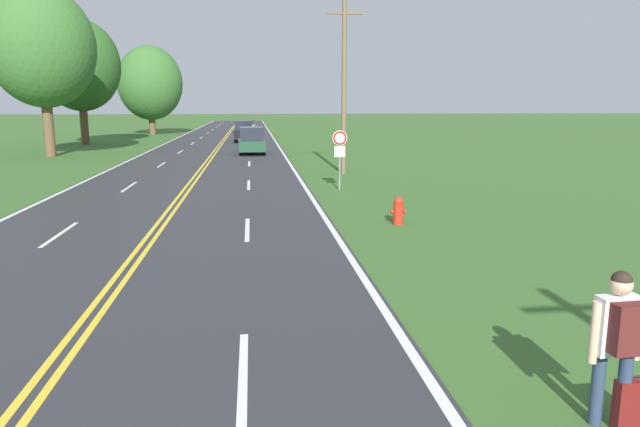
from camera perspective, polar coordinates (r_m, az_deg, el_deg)
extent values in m
cube|color=white|center=(7.64, -7.73, -16.25)|extent=(0.12, 3.00, 0.00)
cube|color=white|center=(16.18, -7.28, -1.57)|extent=(0.12, 3.00, 0.00)
cube|color=white|center=(25.05, -7.15, 2.87)|extent=(0.12, 3.00, 0.00)
cube|color=white|center=(33.98, -7.09, 4.98)|extent=(0.12, 3.00, 0.00)
cube|color=white|center=(42.94, -7.05, 6.21)|extent=(0.12, 3.00, 0.00)
cube|color=white|center=(51.92, -7.03, 7.02)|extent=(0.12, 3.00, 0.00)
cube|color=white|center=(60.90, -7.01, 7.59)|extent=(0.12, 3.00, 0.00)
cube|color=white|center=(69.89, -7.00, 8.01)|extent=(0.12, 3.00, 0.00)
cube|color=white|center=(78.88, -6.99, 8.33)|extent=(0.12, 3.00, 0.00)
cube|color=white|center=(87.87, -6.98, 8.59)|extent=(0.12, 3.00, 0.00)
cube|color=white|center=(96.87, -6.97, 8.80)|extent=(0.12, 3.00, 0.00)
cube|color=white|center=(105.86, -6.97, 8.98)|extent=(0.12, 3.00, 0.00)
cube|color=white|center=(17.01, -24.56, -1.87)|extent=(0.12, 3.00, 0.00)
cube|color=white|center=(25.59, -18.54, 2.56)|extent=(0.12, 3.00, 0.00)
cube|color=white|center=(34.38, -15.56, 4.73)|extent=(0.12, 3.00, 0.00)
cube|color=white|center=(43.26, -13.79, 6.02)|extent=(0.12, 3.00, 0.00)
cube|color=white|center=(52.18, -12.62, 6.86)|extent=(0.12, 3.00, 0.00)
cube|color=white|center=(61.13, -11.79, 7.45)|extent=(0.12, 3.00, 0.00)
cube|color=white|center=(70.09, -11.17, 7.89)|extent=(0.12, 3.00, 0.00)
cube|color=white|center=(79.05, -10.69, 8.23)|extent=(0.12, 3.00, 0.00)
cube|color=white|center=(88.03, -10.31, 8.50)|extent=(0.12, 3.00, 0.00)
cube|color=white|center=(97.01, -9.99, 8.72)|extent=(0.12, 3.00, 0.00)
cube|color=white|center=(105.99, -9.73, 8.91)|extent=(0.12, 3.00, 0.00)
cylinder|color=navy|center=(7.21, 26.00, -15.38)|extent=(0.14, 0.14, 0.86)
cylinder|color=navy|center=(7.21, 28.05, -15.59)|extent=(0.14, 0.14, 0.86)
cube|color=white|center=(6.92, 27.57, -9.87)|extent=(0.47, 0.22, 0.64)
sphere|color=beige|center=(6.79, 27.91, -6.30)|extent=(0.23, 0.23, 0.23)
sphere|color=#2D2319|center=(6.77, 27.94, -5.97)|extent=(0.21, 0.21, 0.21)
cylinder|color=beige|center=(6.80, 25.77, -10.66)|extent=(0.09, 0.09, 0.68)
cylinder|color=beige|center=(7.10, 29.20, -10.08)|extent=(0.09, 0.09, 0.68)
cube|color=#561E1E|center=(6.78, 28.55, -10.11)|extent=(0.38, 0.20, 0.54)
cube|color=maroon|center=(7.35, 28.93, -16.37)|extent=(0.46, 0.16, 0.57)
cylinder|color=black|center=(7.22, 29.18, -14.04)|extent=(0.32, 0.04, 0.02)
cylinder|color=red|center=(16.88, 7.83, -0.04)|extent=(0.30, 0.30, 0.62)
sphere|color=red|center=(16.81, 7.86, 1.19)|extent=(0.29, 0.29, 0.29)
cylinder|color=red|center=(16.91, 8.46, 0.20)|extent=(0.08, 0.11, 0.11)
cylinder|color=red|center=(16.82, 7.21, 0.17)|extent=(0.08, 0.11, 0.11)
cylinder|color=gray|center=(23.32, 1.98, 5.26)|extent=(0.07, 0.07, 2.38)
cylinder|color=silver|center=(23.23, 2.00, 7.56)|extent=(0.60, 0.02, 0.60)
torus|color=red|center=(23.22, 2.00, 7.56)|extent=(0.55, 0.07, 0.55)
cube|color=silver|center=(23.27, 1.99, 6.21)|extent=(0.44, 0.02, 0.44)
cylinder|color=brown|center=(28.72, 2.41, 12.30)|extent=(0.24, 0.24, 8.36)
cube|color=brown|center=(29.03, 2.47, 19.38)|extent=(1.80, 0.12, 0.10)
cylinder|color=brown|center=(42.33, -25.52, 8.02)|extent=(0.68, 0.68, 4.22)
ellipsoid|color=#386B2D|center=(42.46, -26.09, 14.73)|extent=(6.76, 6.76, 7.77)
cylinder|color=brown|center=(68.53, -16.43, 8.72)|extent=(0.72, 0.72, 2.72)
ellipsoid|color=#386B2D|center=(68.54, -16.63, 12.39)|extent=(7.15, 7.15, 8.23)
cylinder|color=brown|center=(53.68, -22.52, 8.44)|extent=(0.67, 0.67, 3.84)
ellipsoid|color=#2D5B23|center=(53.75, -22.90, 13.49)|extent=(6.66, 6.66, 7.65)
cylinder|color=black|center=(39.47, -5.63, 6.26)|extent=(0.21, 0.62, 0.61)
cylinder|color=black|center=(39.44, -7.97, 6.20)|extent=(0.21, 0.62, 0.61)
cylinder|color=black|center=(42.09, -5.79, 6.54)|extent=(0.21, 0.62, 0.61)
cylinder|color=black|center=(42.06, -7.98, 6.49)|extent=(0.21, 0.62, 0.61)
cube|color=#1E472D|center=(40.73, -6.85, 6.83)|extent=(1.90, 4.28, 0.71)
cube|color=#1E232D|center=(40.68, -6.88, 7.95)|extent=(1.65, 3.00, 0.88)
cylinder|color=black|center=(52.44, -6.76, 7.44)|extent=(0.21, 0.72, 0.72)
cylinder|color=black|center=(52.45, -8.49, 7.40)|extent=(0.21, 0.72, 0.72)
cylinder|color=black|center=(55.16, -6.78, 7.61)|extent=(0.21, 0.72, 0.72)
cylinder|color=black|center=(55.17, -8.43, 7.57)|extent=(0.21, 0.72, 0.72)
cube|color=black|center=(53.78, -7.62, 7.89)|extent=(1.81, 4.40, 0.79)
cube|color=#1E232D|center=(53.75, -7.65, 8.76)|extent=(1.58, 3.09, 0.83)
cylinder|color=black|center=(68.37, -6.69, 8.25)|extent=(0.23, 0.74, 0.73)
cylinder|color=black|center=(68.46, -8.15, 8.21)|extent=(0.23, 0.74, 0.73)
cylinder|color=black|center=(71.38, -6.59, 8.36)|extent=(0.23, 0.74, 0.73)
cylinder|color=black|center=(71.47, -7.99, 8.33)|extent=(0.23, 0.74, 0.73)
cube|color=white|center=(69.90, -7.36, 8.53)|extent=(2.14, 4.95, 0.66)
cube|color=#1E232D|center=(69.88, -7.37, 9.03)|extent=(1.85, 3.48, 0.56)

